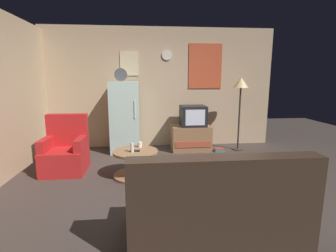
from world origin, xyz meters
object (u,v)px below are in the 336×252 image
(remote_control, at_px, (135,151))
(book_stack, at_px, (219,150))
(crt_tv, at_px, (193,116))
(armchair, at_px, (66,152))
(coffee_table, at_px, (136,164))
(standing_lamp, at_px, (241,88))
(couch, at_px, (217,210))
(mug_ceramic_white, at_px, (140,144))
(tv_stand, at_px, (191,138))
(wine_glass, at_px, (132,148))
(fridge, at_px, (125,117))

(remote_control, xyz_separation_m, book_stack, (1.77, 1.31, -0.41))
(crt_tv, relative_size, armchair, 0.56)
(coffee_table, bearing_deg, armchair, 162.84)
(crt_tv, bearing_deg, standing_lamp, -4.71)
(book_stack, bearing_deg, crt_tv, 162.32)
(couch, bearing_deg, mug_ceramic_white, 111.58)
(coffee_table, height_order, armchair, armchair)
(standing_lamp, relative_size, couch, 0.94)
(tv_stand, relative_size, wine_glass, 5.60)
(fridge, relative_size, couch, 1.04)
(crt_tv, height_order, standing_lamp, standing_lamp)
(coffee_table, distance_m, mug_ceramic_white, 0.34)
(remote_control, xyz_separation_m, armchair, (-1.19, 0.41, -0.10))
(coffee_table, distance_m, book_stack, 2.18)
(fridge, height_order, wine_glass, fridge)
(crt_tv, height_order, wine_glass, crt_tv)
(remote_control, distance_m, book_stack, 2.24)
(fridge, bearing_deg, mug_ceramic_white, -75.42)
(mug_ceramic_white, bearing_deg, crt_tv, 47.13)
(fridge, height_order, mug_ceramic_white, fridge)
(crt_tv, height_order, armchair, crt_tv)
(crt_tv, bearing_deg, remote_control, -129.34)
(wine_glass, relative_size, armchair, 0.16)
(tv_stand, height_order, armchair, armchair)
(mug_ceramic_white, height_order, armchair, armchair)
(crt_tv, relative_size, remote_control, 3.60)
(armchair, xyz_separation_m, book_stack, (2.96, 0.89, -0.31))
(standing_lamp, height_order, book_stack, standing_lamp)
(armchair, bearing_deg, remote_control, -19.12)
(standing_lamp, bearing_deg, wine_glass, -147.68)
(armchair, height_order, book_stack, armchair)
(coffee_table, relative_size, book_stack, 3.36)
(standing_lamp, distance_m, remote_control, 2.78)
(fridge, distance_m, mug_ceramic_white, 1.33)
(armchair, height_order, couch, armchair)
(couch, bearing_deg, remote_control, 116.56)
(fridge, height_order, couch, fridge)
(mug_ceramic_white, bearing_deg, coffee_table, -108.29)
(wine_glass, height_order, couch, couch)
(standing_lamp, height_order, wine_glass, standing_lamp)
(fridge, relative_size, mug_ceramic_white, 19.67)
(fridge, height_order, book_stack, fridge)
(armchair, bearing_deg, crt_tv, 24.02)
(wine_glass, distance_m, remote_control, 0.08)
(couch, bearing_deg, wine_glass, 118.17)
(remote_control, height_order, couch, couch)
(wine_glass, xyz_separation_m, book_stack, (1.81, 1.34, -0.47))
(fridge, relative_size, tv_stand, 2.11)
(armchair, bearing_deg, wine_glass, -21.24)
(mug_ceramic_white, bearing_deg, tv_stand, 48.13)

